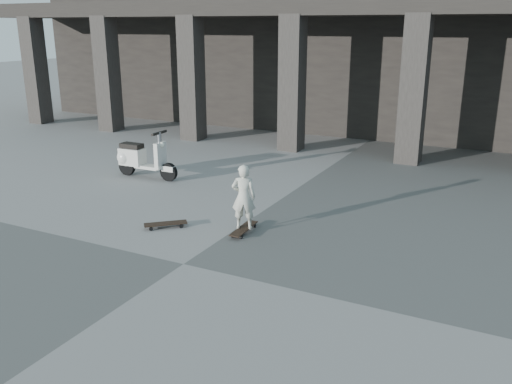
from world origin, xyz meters
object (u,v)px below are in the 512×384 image
at_px(scooter, 137,158).
at_px(child, 244,197).
at_px(skateboard_spare, 166,224).
at_px(longboard, 244,229).

bearing_deg(scooter, child, -28.52).
bearing_deg(skateboard_spare, child, -24.05).
relative_size(child, scooter, 0.69).
xyz_separation_m(skateboard_spare, scooter, (-2.80, 2.67, 0.41)).
distance_m(longboard, child, 0.63).
xyz_separation_m(longboard, child, (0.00, 0.00, 0.63)).
relative_size(skateboard_spare, child, 0.61).
xyz_separation_m(child, scooter, (-4.24, 2.21, -0.21)).
distance_m(skateboard_spare, scooter, 3.89).
relative_size(longboard, child, 0.73).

